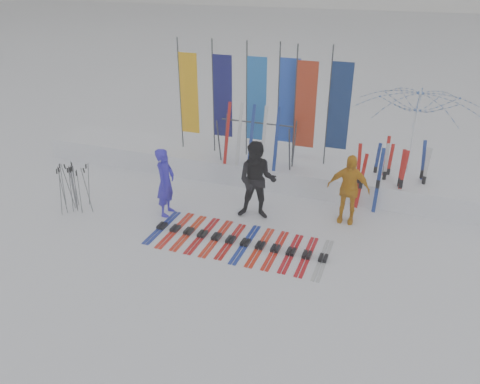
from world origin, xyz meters
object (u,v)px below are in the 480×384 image
at_px(person_blue, 166,182).
at_px(tent_canopy, 412,142).
at_px(ski_rack, 256,137).
at_px(person_black, 257,181).
at_px(person_yellow, 348,189).
at_px(ski_row, 238,241).

relative_size(person_blue, tent_canopy, 0.53).
height_order(person_blue, ski_rack, ski_rack).
relative_size(person_black, person_yellow, 1.14).
bearing_deg(person_blue, person_black, -78.32).
height_order(person_black, tent_canopy, tent_canopy).
bearing_deg(person_yellow, person_black, -165.32).
xyz_separation_m(person_blue, ski_row, (2.11, -0.67, -0.82)).
relative_size(person_yellow, tent_canopy, 0.53).
height_order(person_blue, person_black, person_black).
bearing_deg(ski_row, person_blue, 162.51).
bearing_deg(person_blue, ski_row, -112.00).
bearing_deg(person_blue, ski_rack, -35.53).
xyz_separation_m(person_black, person_yellow, (2.07, 0.57, -0.12)).
relative_size(person_blue, person_black, 0.89).
bearing_deg(tent_canopy, person_black, -141.28).
distance_m(person_black, ski_row, 1.59).
height_order(person_black, ski_rack, person_black).
distance_m(person_yellow, tent_canopy, 2.52).
relative_size(person_blue, ski_row, 0.43).
bearing_deg(person_yellow, person_blue, -164.91).
xyz_separation_m(person_blue, person_black, (2.12, 0.62, 0.11)).
xyz_separation_m(person_yellow, ski_rack, (-2.72, 1.27, 0.53)).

